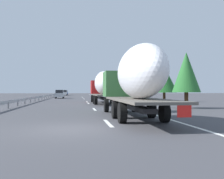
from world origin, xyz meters
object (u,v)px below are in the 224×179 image
Objects in this scene: car_silver_hatch at (60,94)px; road_sign at (107,88)px; truck_lead at (103,85)px; car_blue_sedan at (65,93)px; car_white_van at (64,93)px; truck_trailing at (134,79)px.

road_sign is (-1.33, -10.01, 1.22)m from car_silver_hatch.
truck_lead is 23.32m from road_sign.
car_blue_sedan is at bearing 6.06° from truck_lead.
car_white_van is at bearing 0.86° from car_silver_hatch.
truck_trailing is at bearing 175.78° from road_sign.
truck_trailing is 89.54m from car_blue_sedan.
car_silver_hatch is at bearing 9.06° from truck_trailing.
car_white_van reaches higher than car_blue_sedan.
truck_trailing reaches higher than truck_lead.
car_white_van is 38.13m from road_sign.
road_sign is at bearing -163.94° from car_white_van.
road_sign is at bearing -167.38° from car_blue_sedan.
road_sign is at bearing -97.55° from car_silver_hatch.
car_white_van is 1.46× the size of road_sign.
road_sign reaches higher than car_white_van.
car_white_van is at bearing -179.86° from car_blue_sedan.
truck_lead reaches higher than road_sign.
truck_lead reaches higher than car_silver_hatch.
car_silver_hatch is 1.51× the size of road_sign.
truck_trailing is 4.29× the size of road_sign.
road_sign is at bearing -7.64° from truck_lead.
car_blue_sedan is 45.85m from car_silver_hatch.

